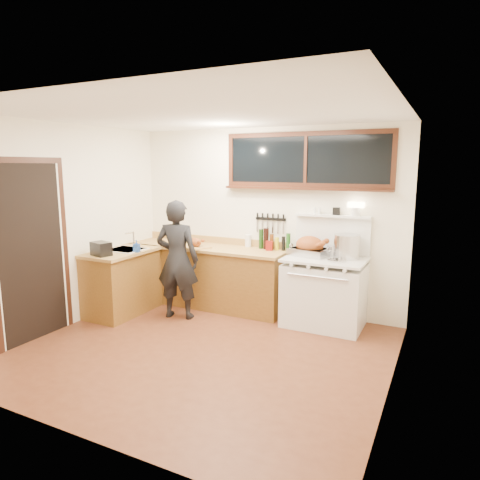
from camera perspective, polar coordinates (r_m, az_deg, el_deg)
The scene contains 20 objects.
ground_plane at distance 5.02m, azimuth -4.98°, elevation -14.66°, with size 4.00×3.50×0.02m, color #582917.
room_shell at distance 4.58m, azimuth -5.29°, elevation 4.57°, with size 4.10×3.60×2.65m.
counter_back at distance 6.43m, azimuth -4.44°, elevation -4.71°, with size 2.44×0.64×1.00m.
counter_left at distance 6.30m, azimuth -15.42°, elevation -5.36°, with size 0.64×1.09×0.90m.
sink_unit at distance 6.26m, azimuth -14.99°, elevation -1.74°, with size 0.50×0.45×0.37m.
vintage_stove at distance 5.71m, azimuth 11.20°, elevation -6.61°, with size 1.02×0.74×1.61m.
back_window at distance 5.89m, azimuth 8.70°, elevation 9.71°, with size 2.32×0.13×0.77m.
left_doorway at distance 5.60m, azimuth -25.97°, elevation -1.26°, with size 0.02×1.04×2.17m.
knife_strip at distance 6.12m, azimuth 4.08°, elevation 2.72°, with size 0.46×0.03×0.28m.
man at distance 5.86m, azimuth -8.35°, elevation -2.62°, with size 0.66×0.51×1.62m.
soap_bottle at distance 6.02m, azimuth -13.63°, elevation -0.80°, with size 0.09×0.09×0.17m.
toaster at distance 5.92m, azimuth -18.03°, elevation -1.12°, with size 0.30×0.24×0.18m.
cutting_board at distance 6.22m, azimuth -6.02°, elevation -0.50°, with size 0.51×0.46×0.14m.
roast_turkey at distance 5.70m, azimuth 9.31°, elevation -1.03°, with size 0.54×0.45×0.26m.
stockpot at distance 5.62m, azimuth 14.06°, elevation -0.84°, with size 0.43×0.43×0.31m.
saucepan at distance 5.75m, azimuth 12.39°, elevation -1.42°, with size 0.21×0.31×0.13m.
pot_lid at distance 5.44m, azimuth 12.79°, elevation -2.66°, with size 0.27×0.27×0.04m.
coffee_tin at distance 5.98m, azimuth 3.93°, elevation -0.77°, with size 0.10×0.09×0.13m.
pitcher at distance 6.25m, azimuth 1.10°, elevation -0.10°, with size 0.11×0.11×0.18m.
bottle_cluster at distance 6.04m, azimuth 4.32°, elevation -0.10°, with size 0.47×0.07×0.30m.
Camera 1 is at (2.39, -3.89, 2.07)m, focal length 32.00 mm.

